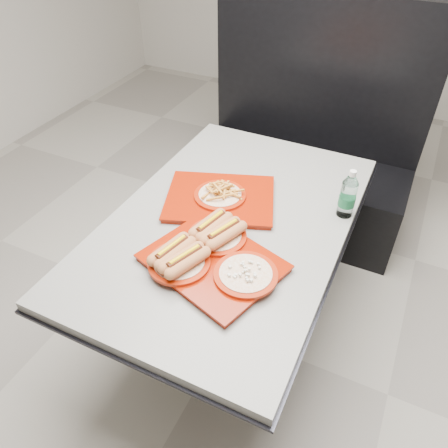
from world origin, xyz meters
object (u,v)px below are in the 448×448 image
at_px(diner_table, 229,249).
at_px(tray_near, 210,255).
at_px(water_bottle, 348,196).
at_px(booth_bench, 303,162).
at_px(tray_far, 220,196).

distance_m(diner_table, tray_near, 0.33).
bearing_deg(tray_near, water_bottle, 52.79).
distance_m(booth_bench, tray_near, 1.40).
bearing_deg(booth_bench, diner_table, -90.00).
distance_m(diner_table, tray_far, 0.23).
relative_size(booth_bench, tray_near, 2.50).
height_order(tray_near, water_bottle, water_bottle).
bearing_deg(diner_table, water_bottle, 29.30).
bearing_deg(tray_far, diner_table, -45.34).
bearing_deg(booth_bench, water_bottle, -64.73).
height_order(diner_table, booth_bench, booth_bench).
distance_m(diner_table, water_bottle, 0.53).
xyz_separation_m(diner_table, tray_near, (0.04, -0.26, 0.20)).
distance_m(tray_near, tray_far, 0.37).
distance_m(booth_bench, water_bottle, 1.05).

